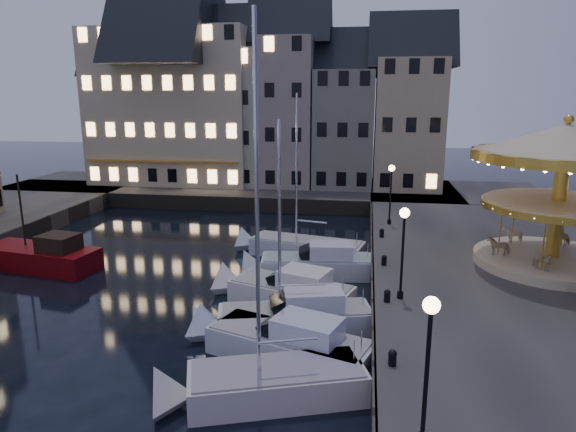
% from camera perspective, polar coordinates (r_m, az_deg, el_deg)
% --- Properties ---
extents(ground, '(160.00, 160.00, 0.00)m').
position_cam_1_polar(ground, '(24.15, -5.37, -11.80)').
color(ground, black).
rests_on(ground, ground).
extents(quay_east, '(16.00, 56.00, 1.30)m').
position_cam_1_polar(quay_east, '(30.02, 24.87, -6.53)').
color(quay_east, '#474442').
rests_on(quay_east, ground).
extents(quay_north, '(44.00, 12.00, 1.30)m').
position_cam_1_polar(quay_north, '(51.85, -6.47, 2.77)').
color(quay_north, '#474442').
rests_on(quay_north, ground).
extents(quaywall_e, '(0.15, 44.00, 1.30)m').
position_cam_1_polar(quaywall_e, '(28.80, 9.32, -6.23)').
color(quaywall_e, '#47423A').
rests_on(quaywall_e, ground).
extents(quaywall_n, '(48.00, 0.15, 1.30)m').
position_cam_1_polar(quaywall_n, '(45.66, -6.00, 1.30)').
color(quaywall_n, '#47423A').
rests_on(quaywall_n, ground).
extents(streetlamp_a, '(0.44, 0.44, 4.17)m').
position_cam_1_polar(streetlamp_a, '(13.77, 15.32, -14.25)').
color(streetlamp_a, black).
rests_on(streetlamp_a, quay_east).
extents(streetlamp_b, '(0.44, 0.44, 4.17)m').
position_cam_1_polar(streetlamp_b, '(23.06, 12.68, -2.64)').
color(streetlamp_b, black).
rests_on(streetlamp_b, quay_east).
extents(streetlamp_c, '(0.44, 0.44, 4.17)m').
position_cam_1_polar(streetlamp_c, '(36.21, 11.36, 3.30)').
color(streetlamp_c, black).
rests_on(streetlamp_c, quay_east).
extents(bollard_a, '(0.30, 0.30, 0.57)m').
position_cam_1_polar(bollard_a, '(18.36, 11.53, -15.10)').
color(bollard_a, black).
rests_on(bollard_a, quay_east).
extents(bollard_b, '(0.30, 0.30, 0.57)m').
position_cam_1_polar(bollard_b, '(23.34, 10.96, -8.63)').
color(bollard_b, black).
rests_on(bollard_b, quay_east).
extents(bollard_c, '(0.30, 0.30, 0.57)m').
position_cam_1_polar(bollard_c, '(28.03, 10.63, -4.78)').
color(bollard_c, black).
rests_on(bollard_c, quay_east).
extents(bollard_d, '(0.30, 0.30, 0.57)m').
position_cam_1_polar(bollard_d, '(33.30, 10.37, -1.82)').
color(bollard_d, black).
rests_on(bollard_d, quay_east).
extents(townhouse_na, '(5.50, 8.00, 12.80)m').
position_cam_1_polar(townhouse_na, '(56.96, -17.55, 10.43)').
color(townhouse_na, gray).
rests_on(townhouse_na, quay_north).
extents(townhouse_nb, '(6.16, 8.00, 13.80)m').
position_cam_1_polar(townhouse_nb, '(54.76, -12.37, 11.16)').
color(townhouse_nb, gray).
rests_on(townhouse_nb, quay_north).
extents(townhouse_nc, '(6.82, 8.00, 14.80)m').
position_cam_1_polar(townhouse_nc, '(52.89, -6.13, 11.86)').
color(townhouse_nc, '#ABA88F').
rests_on(townhouse_nc, quay_north).
extents(townhouse_nd, '(5.50, 8.00, 15.80)m').
position_cam_1_polar(townhouse_nd, '(51.71, 0.18, 12.45)').
color(townhouse_nd, gray).
rests_on(townhouse_nd, quay_north).
extents(townhouse_ne, '(6.16, 8.00, 12.80)m').
position_cam_1_polar(townhouse_ne, '(51.23, 6.32, 10.68)').
color(townhouse_ne, slate).
rests_on(townhouse_ne, quay_north).
extents(townhouse_nf, '(6.82, 8.00, 13.80)m').
position_cam_1_polar(townhouse_nf, '(51.29, 13.23, 10.97)').
color(townhouse_nf, tan).
rests_on(townhouse_nf, quay_north).
extents(hotel_corner, '(17.60, 9.00, 16.80)m').
position_cam_1_polar(hotel_corner, '(54.71, -12.40, 12.73)').
color(hotel_corner, beige).
rests_on(hotel_corner, quay_north).
extents(motorboat_a, '(7.15, 4.33, 11.91)m').
position_cam_1_polar(motorboat_a, '(18.56, -3.08, -18.30)').
color(motorboat_a, silver).
rests_on(motorboat_a, ground).
extents(motorboat_b, '(7.60, 4.45, 2.15)m').
position_cam_1_polar(motorboat_b, '(20.97, -0.88, -13.93)').
color(motorboat_b, silver).
rests_on(motorboat_b, ground).
extents(motorboat_c, '(7.77, 3.65, 10.30)m').
position_cam_1_polar(motorboat_c, '(22.92, -0.26, -11.32)').
color(motorboat_c, silver).
rests_on(motorboat_c, ground).
extents(motorboat_d, '(7.15, 4.35, 2.15)m').
position_cam_1_polar(motorboat_d, '(25.94, -0.48, -8.35)').
color(motorboat_d, white).
rests_on(motorboat_d, ground).
extents(motorboat_e, '(7.49, 2.92, 2.15)m').
position_cam_1_polar(motorboat_e, '(29.67, 2.46, -5.47)').
color(motorboat_e, silver).
rests_on(motorboat_e, ground).
extents(motorboat_f, '(8.36, 3.81, 11.08)m').
position_cam_1_polar(motorboat_f, '(33.26, 1.15, -3.53)').
color(motorboat_f, silver).
rests_on(motorboat_f, ground).
extents(red_fishing_boat, '(7.50, 3.63, 5.86)m').
position_cam_1_polar(red_fishing_boat, '(34.13, -25.62, -4.18)').
color(red_fishing_boat, '#61050A').
rests_on(red_fishing_boat, ground).
extents(carousel, '(9.08, 9.08, 7.95)m').
position_cam_1_polar(carousel, '(29.92, 28.24, 4.70)').
color(carousel, beige).
rests_on(carousel, quay_east).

